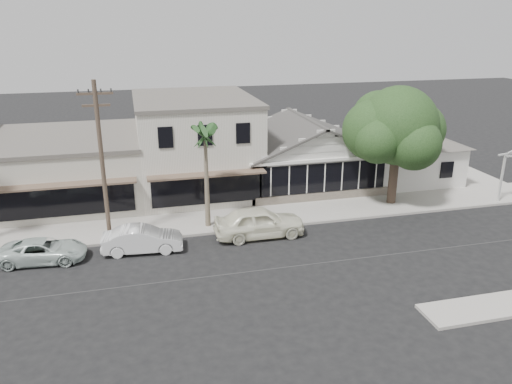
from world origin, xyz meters
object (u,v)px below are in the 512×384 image
object	(u,v)px
utility_pole	(102,160)
car_2	(43,251)
shade_tree	(395,127)
car_0	(259,222)
car_1	(142,239)

from	to	relation	value
utility_pole	car_2	distance (m)	5.51
shade_tree	car_2	bearing A→B (deg)	-170.89
car_2	car_0	bearing A→B (deg)	-83.19
car_2	utility_pole	bearing A→B (deg)	-60.23
utility_pole	shade_tree	xyz separation A→B (m)	(18.21, 1.96, 0.43)
car_0	car_1	distance (m)	6.58
car_2	shade_tree	size ratio (longest dim) A/B	0.54
shade_tree	car_1	bearing A→B (deg)	-167.98
utility_pole	car_1	bearing A→B (deg)	-41.65
car_1	car_2	size ratio (longest dim) A/B	0.99
car_2	shade_tree	bearing A→B (deg)	-75.63
car_1	car_2	world-z (taller)	car_1
car_0	shade_tree	xyz separation A→B (m)	(9.90, 3.13, 4.34)
car_1	utility_pole	bearing A→B (deg)	53.13
car_2	shade_tree	distance (m)	22.23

